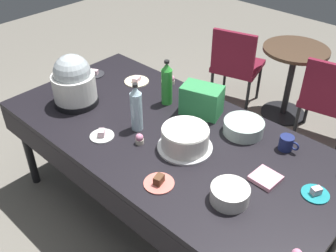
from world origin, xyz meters
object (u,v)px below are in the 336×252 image
soda_bottle_water (136,108)px  coffee_mug_navy (287,143)px  soda_carton (202,100)px  maroon_chair_left (236,63)px  dessert_plate_cream (137,81)px  maroon_chair_right (329,97)px  frosted_layer_cake (185,139)px  dessert_plate_white (102,135)px  round_cafe_table (292,70)px  potluck_table (168,140)px  slow_cooker (74,82)px  cupcake_rose (139,139)px  dessert_plate_teal (315,193)px  glass_salad_bowl (243,127)px  ceramic_snack_bowl (230,194)px  dessert_plate_charcoal (95,74)px  cupcake_lemon (171,80)px  dessert_plate_coral (159,182)px  soda_bottle_lime_soda (167,84)px

soda_bottle_water → coffee_mug_navy: (0.79, 0.45, -0.11)m
soda_carton → maroon_chair_left: bearing=96.6°
dessert_plate_cream → soda_carton: bearing=0.1°
maroon_chair_right → soda_bottle_water: bearing=-109.6°
frosted_layer_cake → dessert_plate_white: size_ratio=2.19×
soda_bottle_water → round_cafe_table: (0.12, 1.87, -0.40)m
potluck_table → slow_cooker: 0.76m
potluck_table → cupcake_rose: (-0.05, -0.19, 0.09)m
frosted_layer_cake → cupcake_rose: bearing=-146.2°
slow_cooker → maroon_chair_right: size_ratio=0.42×
dessert_plate_cream → dessert_plate_teal: (1.53, -0.19, 0.00)m
frosted_layer_cake → glass_salad_bowl: 0.40m
glass_salad_bowl → ceramic_snack_bowl: ceramic_snack_bowl is taller
frosted_layer_cake → ceramic_snack_bowl: (0.44, -0.16, -0.03)m
glass_salad_bowl → ceramic_snack_bowl: bearing=-62.6°
soda_carton → maroon_chair_right: size_ratio=0.31×
ceramic_snack_bowl → slow_cooker: bearing=178.8°
dessert_plate_charcoal → cupcake_lemon: cupcake_lemon is taller
potluck_table → dessert_plate_white: bearing=-131.1°
dessert_plate_cream → dessert_plate_teal: size_ratio=1.31×
potluck_table → ceramic_snack_bowl: bearing=-18.6°
dessert_plate_cream → coffee_mug_navy: 1.23m
frosted_layer_cake → coffee_mug_navy: size_ratio=2.65×
dessert_plate_charcoal → maroon_chair_right: maroon_chair_right is taller
ceramic_snack_bowl → round_cafe_table: (-0.66, 1.97, -0.29)m
potluck_table → dessert_plate_charcoal: (-0.94, 0.16, 0.07)m
cupcake_lemon → cupcake_rose: size_ratio=1.00×
soda_bottle_water → round_cafe_table: size_ratio=0.45×
dessert_plate_charcoal → coffee_mug_navy: size_ratio=1.20×
glass_salad_bowl → slow_cooker: bearing=-154.5°
slow_cooker → glass_salad_bowl: (1.04, 0.50, -0.12)m
dessert_plate_white → coffee_mug_navy: bearing=36.7°
soda_carton → maroon_chair_left: (-0.54, 1.23, -0.36)m
soda_bottle_water → soda_carton: soda_bottle_water is taller
potluck_table → round_cafe_table: bearing=91.6°
glass_salad_bowl → maroon_chair_left: 1.53m
dessert_plate_coral → round_cafe_table: size_ratio=0.23×
dessert_plate_white → maroon_chair_left: size_ratio=0.18×
soda_carton → potluck_table: bearing=-109.1°
coffee_mug_navy → maroon_chair_right: 1.25m
ceramic_snack_bowl → round_cafe_table: size_ratio=0.27×
dessert_plate_cream → cupcake_rose: cupcake_rose is taller
dessert_plate_white → cupcake_lemon: 0.79m
soda_bottle_lime_soda → maroon_chair_right: size_ratio=0.38×
dessert_plate_charcoal → dessert_plate_white: (0.67, -0.47, 0.00)m
dessert_plate_charcoal → dessert_plate_cream: bearing=24.3°
cupcake_rose → maroon_chair_right: maroon_chair_right is taller
slow_cooker → dessert_plate_teal: size_ratio=2.53×
round_cafe_table → ceramic_snack_bowl: bearing=-71.4°
cupcake_lemon → coffee_mug_navy: coffee_mug_navy is taller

